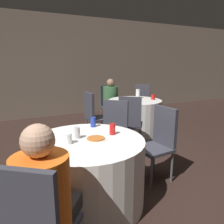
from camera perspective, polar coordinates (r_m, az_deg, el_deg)
The scene contains 20 objects.
ground_plane at distance 2.72m, azimuth -2.07°, elevation -20.97°, with size 16.00×16.00×0.00m, color black.
wall_back at distance 6.38m, azimuth -18.47°, elevation 11.15°, with size 16.00×0.06×2.80m.
table_near at distance 2.45m, azimuth -6.46°, elevation -15.26°, with size 1.22×1.22×0.73m.
table_far at distance 4.78m, azimuth 5.92°, elevation -1.17°, with size 1.14×1.14×0.73m.
chair_near_northeast at distance 3.27m, azimuth 0.55°, elevation -4.06°, with size 0.57×0.57×0.96m.
chair_near_east at distance 2.90m, azimuth 12.37°, elevation -6.59°, with size 0.43×0.43×0.96m.
chair_near_southwest at distance 1.55m, azimuth -19.39°, elevation -25.73°, with size 0.56×0.56×0.96m.
chair_far_southwest at distance 3.77m, azimuth 4.79°, elevation -1.80°, with size 0.56×0.56×0.96m.
chair_far_north at distance 5.49m, azimuth -0.99°, elevation 2.85°, with size 0.46×0.47×0.96m.
chair_far_west at distance 4.25m, azimuth -4.96°, elevation -0.15°, with size 0.43×0.42×0.96m.
chair_far_northeast at distance 5.69m, azimuth 7.84°, elevation 3.09°, with size 0.57×0.57×0.96m.
person_orange_shirt at distance 1.64m, azimuth -16.44°, elevation -21.61°, with size 0.48×0.50×1.16m.
person_green_jacket at distance 5.36m, azimuth 0.02°, elevation 2.82°, with size 0.40×0.52×1.13m.
pizza_plate_near at distance 2.30m, azimuth -4.25°, elevation -6.96°, with size 0.24×0.24×0.02m.
soda_can_silver at distance 2.33m, azimuth -9.13°, elevation -5.39°, with size 0.07×0.07×0.12m.
soda_can_blue at distance 2.72m, azimuth -4.95°, elevation -2.64°, with size 0.07×0.07×0.12m.
soda_can_red at distance 2.43m, azimuth 0.11°, elevation -4.51°, with size 0.07×0.07×0.12m.
cup_near at distance 2.20m, azimuth -11.43°, elevation -6.83°, with size 0.08×0.08×0.11m.
bottle_far at distance 4.90m, azimuth 6.79°, elevation 4.72°, with size 0.09×0.09×0.21m.
cup_far at distance 4.80m, azimuth 10.66°, elevation 3.84°, with size 0.08×0.08×0.11m.
Camera 1 is at (-0.92, -2.06, 1.51)m, focal length 35.00 mm.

